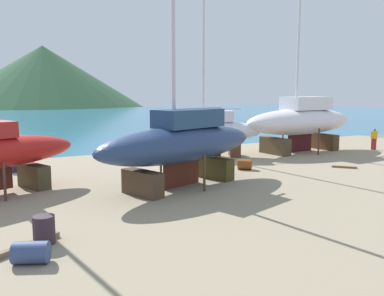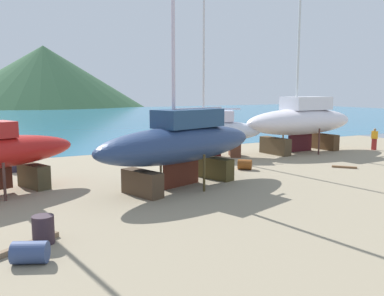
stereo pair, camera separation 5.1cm
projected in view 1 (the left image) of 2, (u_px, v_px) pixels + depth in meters
The scene contains 13 objects.
ground_plane at pixel (232, 180), 22.07m from camera, with size 48.38×48.38×0.00m, color gray.
sea_water at pixel (56, 119), 68.46m from camera, with size 168.78×81.94×0.01m, color teal.
headland_hill at pixel (45, 106), 128.33m from camera, with size 119.77×119.77×36.88m, color #2B4F31.
sailboat_mid_port at pixel (301, 121), 31.92m from camera, with size 10.72×4.11×18.24m.
sailboat_large_starboard at pixel (182, 143), 20.27m from camera, with size 10.44×5.83×14.44m.
sailboat_far_slipway at pixel (209, 131), 29.65m from camera, with size 7.78×5.28×11.99m.
worker at pixel (374, 139), 32.99m from camera, with size 0.25×0.44×1.74m.
barrel_tipped_left at pixel (44, 230), 12.79m from camera, with size 0.67×0.67×0.89m, color #31232C.
barrel_tar_black at pixel (15, 165), 24.09m from camera, with size 0.68×0.68×0.84m, color #222132.
barrel_ochre at pixel (245, 164), 24.85m from camera, with size 0.61×0.61×0.82m, color brown.
barrel_tipped_center at pixel (31, 253), 11.33m from camera, with size 0.63×0.63×0.95m, color navy.
timber_short_cross at pixel (24, 246), 12.38m from camera, with size 2.56×0.20×0.17m, color #7E654B.
timber_plank_near at pixel (344, 167), 25.39m from camera, with size 1.47×0.21×0.11m, color brown.
Camera 1 is at (-12.07, -23.76, 4.75)m, focal length 38.43 mm.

